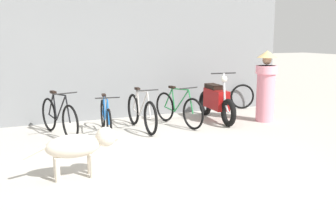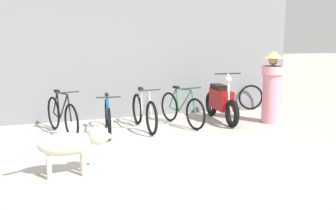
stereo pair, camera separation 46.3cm
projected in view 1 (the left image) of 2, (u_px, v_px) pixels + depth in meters
The scene contains 10 objects.
ground_plane at pixel (165, 161), 6.10m from camera, with size 60.00×60.00×0.00m, color #ADA89E.
shop_wall_back at pixel (106, 48), 8.97m from camera, with size 9.27×0.20×3.27m.
bicycle_0 at pixel (59, 117), 7.58m from camera, with size 0.55×1.64×0.88m.
bicycle_1 at pixel (106, 117), 7.72m from camera, with size 0.46×1.67×0.79m.
bicycle_2 at pixel (141, 112), 8.08m from camera, with size 0.46×1.70×0.88m.
bicycle_3 at pixel (178, 109), 8.48m from camera, with size 0.51×1.63×0.86m.
motorcycle at pixel (216, 101), 8.92m from camera, with size 0.58×1.86×1.13m.
stray_dog at pixel (80, 145), 5.33m from camera, with size 1.30×0.35×0.67m.
person_in_robes at pixel (266, 85), 8.79m from camera, with size 0.66×0.66×1.59m.
spare_tire_left at pixel (242, 96), 10.38m from camera, with size 0.65×0.21×0.66m.
Camera 1 is at (-2.29, -5.39, 1.92)m, focal length 42.00 mm.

